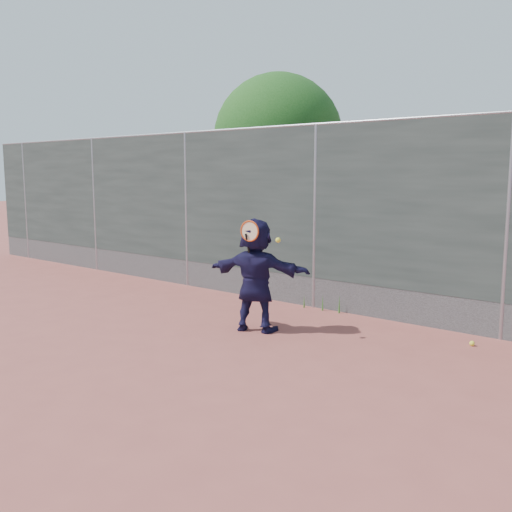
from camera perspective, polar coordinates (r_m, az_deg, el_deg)
The scene contains 7 objects.
ground at distance 7.08m, azimuth -10.15°, elevation -10.14°, with size 80.00×80.00×0.00m, color #9E4C42.
player at distance 8.02m, azimuth 0.00°, elevation -1.90°, with size 1.49×0.48×1.61m, color #181539.
ball_ground at distance 7.98m, azimuth 20.79°, elevation -8.18°, with size 0.07×0.07×0.07m, color yellow.
fence at distance 9.41m, azimuth 5.93°, elevation 4.34°, with size 20.00×0.06×3.03m.
swing_action at distance 7.73m, azimuth -0.37°, elevation 2.30°, with size 0.63×0.13×0.51m.
tree_left at distance 13.53m, azimuth 2.88°, elevation 11.30°, with size 3.15×3.00×4.53m.
weed_clump at distance 9.36m, azimuth 6.92°, elevation -4.67°, with size 0.68×0.07×0.30m.
Camera 1 is at (5.10, -4.37, 2.22)m, focal length 40.00 mm.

